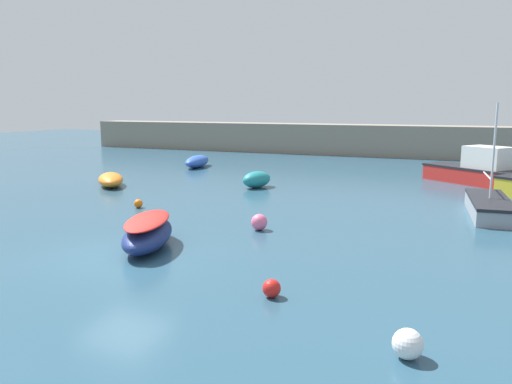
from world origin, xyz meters
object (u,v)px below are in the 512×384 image
object	(u,v)px
rowboat_blue_near	(111,180)
rowboat_with_red_cover	(148,232)
dinghy_near_pier	(257,179)
mooring_buoy_pink	(259,222)
mooring_buoy_orange	(138,204)
open_tender_yellow	(197,161)
motorboat_with_cabin	(481,171)
mooring_buoy_white	(408,344)
mooring_buoy_red	(272,288)
sailboat_twin_hulled	(489,206)

from	to	relation	value
rowboat_blue_near	rowboat_with_red_cover	distance (m)	12.97
dinghy_near_pier	mooring_buoy_pink	size ratio (longest dim) A/B	3.62
mooring_buoy_orange	open_tender_yellow	bearing A→B (deg)	109.61
rowboat_with_red_cover	motorboat_with_cabin	size ratio (longest dim) A/B	0.59
dinghy_near_pier	mooring_buoy_orange	xyz separation A→B (m)	(-2.61, -7.02, -0.25)
open_tender_yellow	mooring_buoy_pink	distance (m)	18.81
motorboat_with_cabin	mooring_buoy_pink	xyz separation A→B (m)	(-7.43, -14.47, -0.48)
dinghy_near_pier	mooring_buoy_white	size ratio (longest dim) A/B	3.86
dinghy_near_pier	mooring_buoy_red	size ratio (longest dim) A/B	4.89
rowboat_blue_near	mooring_buoy_red	world-z (taller)	rowboat_blue_near
open_tender_yellow	rowboat_blue_near	bearing A→B (deg)	-10.70
rowboat_blue_near	mooring_buoy_orange	distance (m)	6.60
mooring_buoy_white	mooring_buoy_orange	distance (m)	15.24
mooring_buoy_red	mooring_buoy_orange	size ratio (longest dim) A/B	1.14
motorboat_with_cabin	mooring_buoy_pink	size ratio (longest dim) A/B	10.76
dinghy_near_pier	mooring_buoy_orange	world-z (taller)	dinghy_near_pier
rowboat_blue_near	mooring_buoy_pink	bearing A→B (deg)	21.93
motorboat_with_cabin	open_tender_yellow	xyz separation A→B (m)	(-18.63, 0.65, -0.35)
rowboat_with_red_cover	mooring_buoy_white	distance (m)	9.19
sailboat_twin_hulled	mooring_buoy_white	distance (m)	13.42
dinghy_near_pier	open_tender_yellow	bearing A→B (deg)	-113.06
sailboat_twin_hulled	mooring_buoy_pink	world-z (taller)	sailboat_twin_hulled
rowboat_blue_near	mooring_buoy_white	xyz separation A→B (m)	(17.32, -13.29, -0.09)
rowboat_with_red_cover	mooring_buoy_white	xyz separation A→B (m)	(8.28, -3.98, -0.23)
dinghy_near_pier	rowboat_blue_near	distance (m)	8.08
open_tender_yellow	mooring_buoy_white	distance (m)	28.34
dinghy_near_pier	mooring_buoy_white	world-z (taller)	dinghy_near_pier
motorboat_with_cabin	mooring_buoy_pink	world-z (taller)	motorboat_with_cabin
mooring_buoy_white	mooring_buoy_red	world-z (taller)	mooring_buoy_white
sailboat_twin_hulled	mooring_buoy_orange	world-z (taller)	sailboat_twin_hulled
open_tender_yellow	mooring_buoy_red	distance (m)	25.05
dinghy_near_pier	mooring_buoy_red	xyz separation A→B (m)	(6.46, -14.28, -0.23)
mooring_buoy_pink	motorboat_with_cabin	bearing A→B (deg)	62.80
mooring_buoy_red	mooring_buoy_orange	xyz separation A→B (m)	(-9.07, 7.26, -0.03)
rowboat_blue_near	mooring_buoy_white	bearing A→B (deg)	11.71
sailboat_twin_hulled	rowboat_with_red_cover	bearing A→B (deg)	-52.15
rowboat_blue_near	motorboat_with_cabin	bearing A→B (deg)	73.83
rowboat_blue_near	open_tender_yellow	distance (m)	9.26
mooring_buoy_red	motorboat_with_cabin	bearing A→B (deg)	76.84
rowboat_blue_near	rowboat_with_red_cover	bearing A→B (deg)	3.35
mooring_buoy_white	rowboat_with_red_cover	bearing A→B (deg)	154.34
motorboat_with_cabin	mooring_buoy_orange	size ratio (longest dim) A/B	16.61
mooring_buoy_red	mooring_buoy_orange	bearing A→B (deg)	141.34
dinghy_near_pier	motorboat_with_cabin	xyz separation A→B (m)	(11.18, 5.91, 0.33)
mooring_buoy_orange	mooring_buoy_red	bearing A→B (deg)	-38.66
open_tender_yellow	mooring_buoy_white	xyz separation A→B (m)	(17.16, -22.55, -0.15)
mooring_buoy_white	mooring_buoy_orange	world-z (taller)	mooring_buoy_white
rowboat_blue_near	mooring_buoy_white	world-z (taller)	rowboat_blue_near
rowboat_blue_near	mooring_buoy_pink	distance (m)	12.78
rowboat_with_red_cover	mooring_buoy_pink	size ratio (longest dim) A/B	6.32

